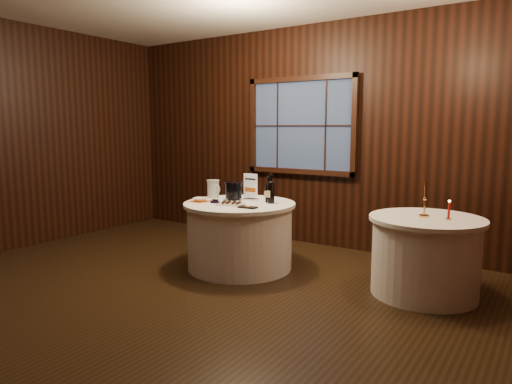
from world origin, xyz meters
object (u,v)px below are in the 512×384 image
Objects in this scene: glass_pitcher at (213,189)px; brass_candlestick at (425,204)px; port_bottle_left at (268,191)px; cracker_bowl at (200,199)px; chocolate_box at (248,207)px; grape_bunch at (215,201)px; sign_stand at (251,191)px; main_table at (240,235)px; red_candle at (449,212)px; port_bottle_right at (271,190)px; side_table at (425,256)px; ice_bucket at (234,190)px; chocolate_plate at (231,203)px.

brass_candlestick reaches higher than glass_pitcher.
port_bottle_left is 0.80m from cracker_bowl.
grape_bunch is at bearing 170.65° from chocolate_box.
port_bottle_left reaches higher than grape_bunch.
chocolate_box is 0.71m from cracker_bowl.
cracker_bowl is at bearing 171.57° from chocolate_box.
sign_stand reaches higher than glass_pitcher.
port_bottle_left is at bearing 38.37° from main_table.
glass_pitcher is 2.67m from red_candle.
main_table is 3.71× the size of brass_candlestick.
sign_stand is 1.61× the size of chocolate_box.
port_bottle_right is 1.70× the size of chocolate_box.
ice_bucket reaches higher than side_table.
side_table is 1.82m from port_bottle_left.
glass_pitcher is (-0.79, -0.05, -0.04)m from port_bottle_right.
glass_pitcher is at bearing -148.02° from port_bottle_left.
ice_bucket is 0.64× the size of chocolate_plate.
chocolate_box is (0.26, -0.06, -0.01)m from chocolate_plate.
chocolate_box is (-1.72, -0.54, 0.39)m from side_table.
glass_pitcher reaches higher than main_table.
main_table is 3.81× the size of chocolate_plate.
port_bottle_left is at bearing 88.65° from chocolate_box.
chocolate_box is at bearing -55.40° from sign_stand.
port_bottle_left is at bearing 40.80° from grape_bunch.
red_candle is (2.20, 0.05, -0.04)m from sign_stand.
cracker_bowl is (-0.22, 0.01, 0.00)m from grape_bunch.
cracker_bowl reaches higher than grape_bunch.
chocolate_plate is at bearing -83.94° from main_table.
red_candle is at bearing 3.84° from ice_bucket.
side_table is 3.22× the size of chocolate_plate.
ice_bucket is at bearing -175.41° from side_table.
side_table is 4.88× the size of glass_pitcher.
grape_bunch reaches higher than side_table.
grape_bunch is (-2.21, -0.50, 0.40)m from side_table.
side_table is 3.58× the size of port_bottle_left.
port_bottle_right reaches higher than cracker_bowl.
red_candle is (2.37, 0.16, -0.04)m from ice_bucket.
red_candle reaches higher than chocolate_plate.
glass_pitcher is 1.18× the size of red_candle.
glass_pitcher is (-0.46, -0.13, 0.00)m from sign_stand.
glass_pitcher is (-0.75, 0.34, 0.10)m from chocolate_box.
port_bottle_right is (-1.68, -0.14, 0.53)m from side_table.
red_candle is at bearing 11.01° from chocolate_box.
brass_candlestick reaches higher than sign_stand.
grape_bunch is 0.41m from glass_pitcher.
glass_pitcher reaches higher than chocolate_plate.
ice_bucket is 1.30× the size of cracker_bowl.
main_table is at bearing 43.62° from grape_bunch.
side_table is 1.84m from chocolate_box.
main_table and side_table have the same top height.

